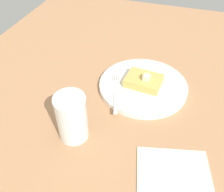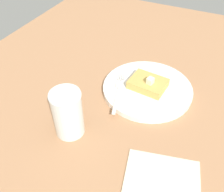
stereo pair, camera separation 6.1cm
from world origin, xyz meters
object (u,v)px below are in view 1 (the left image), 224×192
object	(u,v)px
fork	(116,90)
syrup_jar	(72,119)
plate	(143,86)
napkin	(174,176)

from	to	relation	value
fork	syrup_jar	bearing A→B (deg)	-17.29
plate	fork	xyz separation A→B (cm)	(4.84, -6.47, 0.80)
syrup_jar	napkin	distance (cm)	24.22
plate	syrup_jar	size ratio (longest dim) A/B	2.10
plate	syrup_jar	world-z (taller)	syrup_jar
plate	syrup_jar	bearing A→B (deg)	-28.64
syrup_jar	napkin	world-z (taller)	syrup_jar
syrup_jar	napkin	xyz separation A→B (cm)	(3.73, 23.34, -5.25)
fork	napkin	size ratio (longest dim) A/B	1.07
plate	napkin	xyz separation A→B (cm)	(24.86, 11.80, -0.71)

